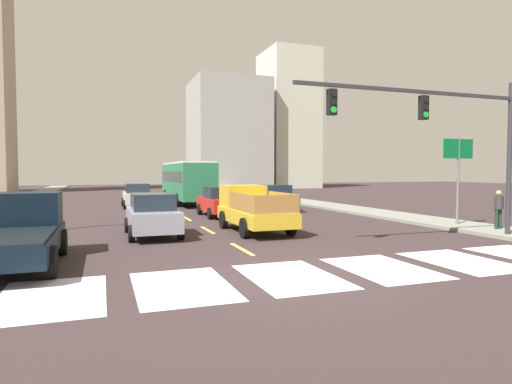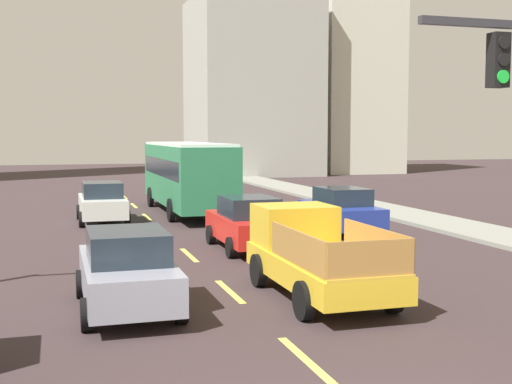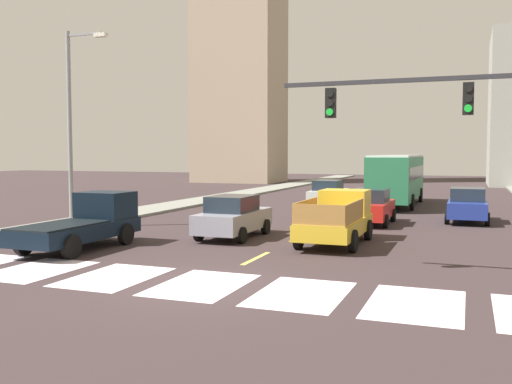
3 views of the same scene
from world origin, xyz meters
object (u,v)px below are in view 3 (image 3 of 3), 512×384
pickup_dark (86,222)px  streetlight_left (72,120)px  sedan_mid (233,217)px  pickup_stakebed (338,218)px  sedan_near_left (328,193)px  sedan_near_right (371,206)px  sedan_far (467,205)px  city_bus (397,176)px

pickup_dark → streetlight_left: bearing=131.2°
sedan_mid → streetlight_left: bearing=179.1°
pickup_stakebed → sedan_near_left: 14.95m
pickup_dark → sedan_near_right: (8.54, 10.64, -0.06)m
sedan_mid → streetlight_left: size_ratio=0.49×
sedan_near_right → sedan_near_left: same height
pickup_stakebed → sedan_far: pickup_stakebed is taller
sedan_near_right → streetlight_left: 14.68m
sedan_far → pickup_stakebed: bearing=-118.1°
sedan_near_right → sedan_mid: (-4.50, -6.48, 0.00)m
city_bus → sedan_near_right: (-0.01, -10.49, -1.09)m
pickup_stakebed → sedan_mid: pickup_stakebed is taller
sedan_near_right → streetlight_left: bearing=-156.5°
sedan_far → sedan_near_left: (-8.44, 5.65, 0.00)m
pickup_dark → sedan_mid: pickup_dark is taller
sedan_mid → sedan_near_left: (0.46, 14.65, 0.00)m
sedan_near_right → streetlight_left: streetlight_left is taller
sedan_mid → city_bus: bearing=77.5°
pickup_stakebed → city_bus: size_ratio=0.48×
sedan_near_right → sedan_near_left: bearing=114.6°
sedan_far → streetlight_left: (-17.14, -8.52, 4.11)m
sedan_near_left → streetlight_left: streetlight_left is taller
pickup_dark → streetlight_left: (-4.20, 4.63, 4.05)m
sedan_far → streetlight_left: size_ratio=0.49×
sedan_near_right → sedan_mid: bearing=-126.6°
city_bus → sedan_near_right: city_bus is taller
pickup_stakebed → streetlight_left: (-12.51, 0.28, 4.03)m
city_bus → pickup_stakebed: bearing=-91.2°
pickup_stakebed → sedan_near_right: size_ratio=1.18×
pickup_dark → city_bus: (8.56, 21.13, 1.03)m
streetlight_left → city_bus: bearing=52.3°
sedan_near_right → sedan_far: bearing=28.1°
city_bus → sedan_near_left: (-4.06, -2.32, -1.09)m
pickup_stakebed → city_bus: city_bus is taller
sedan_near_left → streetlight_left: 17.13m
city_bus → pickup_dark: bearing=-112.4°
sedan_near_left → pickup_stakebed: bearing=-73.4°
city_bus → sedan_mid: city_bus is taller
city_bus → sedan_near_left: bearing=-150.5°
sedan_near_right → sedan_mid: same height
city_bus → sedan_near_left: size_ratio=2.45×
sedan_far → sedan_near_right: bearing=-150.6°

